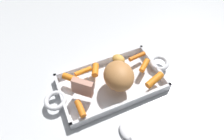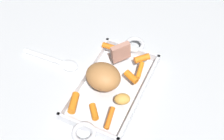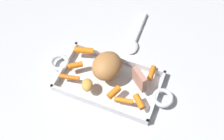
# 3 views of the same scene
# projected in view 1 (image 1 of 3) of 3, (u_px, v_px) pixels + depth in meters

# --- Properties ---
(ground_plane) EXTENTS (1.61, 1.61, 0.00)m
(ground_plane) POSITION_uv_depth(u_px,v_px,m) (111.00, 85.00, 0.69)
(ground_plane) COLOR silver
(roasting_dish) EXTENTS (0.46, 0.21, 0.04)m
(roasting_dish) POSITION_uv_depth(u_px,v_px,m) (111.00, 83.00, 0.69)
(roasting_dish) COLOR silver
(roasting_dish) RESTS_ON ground_plane
(pork_roast) EXTENTS (0.11, 0.13, 0.07)m
(pork_roast) POSITION_uv_depth(u_px,v_px,m) (119.00, 76.00, 0.63)
(pork_roast) COLOR #B2753F
(pork_roast) RESTS_ON roasting_dish
(roast_slice_thick) EXTENTS (0.07, 0.06, 0.07)m
(roast_slice_thick) POSITION_uv_depth(u_px,v_px,m) (83.00, 88.00, 0.61)
(roast_slice_thick) COLOR tan
(roast_slice_thick) RESTS_ON roasting_dish
(baby_carrot_northeast) EXTENTS (0.05, 0.05, 0.02)m
(baby_carrot_northeast) POSITION_uv_depth(u_px,v_px,m) (144.00, 65.00, 0.69)
(baby_carrot_northeast) COLOR orange
(baby_carrot_northeast) RESTS_ON roasting_dish
(baby_carrot_long) EXTENTS (0.06, 0.02, 0.02)m
(baby_carrot_long) POSITION_uv_depth(u_px,v_px,m) (83.00, 71.00, 0.68)
(baby_carrot_long) COLOR orange
(baby_carrot_long) RESTS_ON roasting_dish
(baby_carrot_southeast) EXTENTS (0.05, 0.05, 0.02)m
(baby_carrot_southeast) POSITION_uv_depth(u_px,v_px,m) (70.00, 78.00, 0.66)
(baby_carrot_southeast) COLOR orange
(baby_carrot_southeast) RESTS_ON roasting_dish
(baby_carrot_short) EXTENTS (0.07, 0.04, 0.03)m
(baby_carrot_short) POSITION_uv_depth(u_px,v_px,m) (155.00, 80.00, 0.65)
(baby_carrot_short) COLOR orange
(baby_carrot_short) RESTS_ON roasting_dish
(baby_carrot_southwest) EXTENTS (0.02, 0.06, 0.02)m
(baby_carrot_southwest) POSITION_uv_depth(u_px,v_px,m) (80.00, 108.00, 0.59)
(baby_carrot_southwest) COLOR orange
(baby_carrot_southwest) RESTS_ON roasting_dish
(baby_carrot_center_right) EXTENTS (0.04, 0.05, 0.02)m
(baby_carrot_center_right) POSITION_uv_depth(u_px,v_px,m) (95.00, 70.00, 0.68)
(baby_carrot_center_right) COLOR orange
(baby_carrot_center_right) RESTS_ON roasting_dish
(baby_carrot_center_left) EXTENTS (0.07, 0.03, 0.02)m
(baby_carrot_center_left) POSITION_uv_depth(u_px,v_px,m) (137.00, 56.00, 0.72)
(baby_carrot_center_left) COLOR orange
(baby_carrot_center_left) RESTS_ON roasting_dish
(potato_corner) EXTENTS (0.06, 0.06, 0.03)m
(potato_corner) POSITION_uv_depth(u_px,v_px,m) (119.00, 59.00, 0.70)
(potato_corner) COLOR gold
(potato_corner) RESTS_ON roasting_dish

